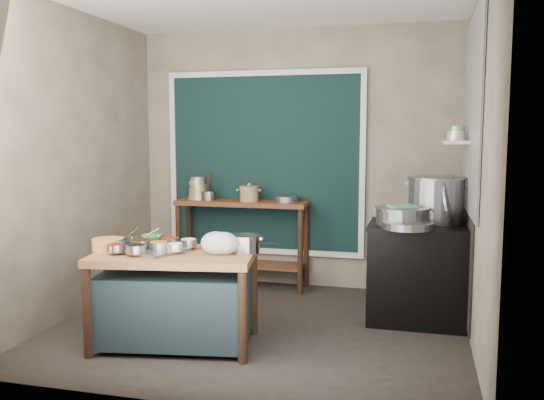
% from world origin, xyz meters
% --- Properties ---
extents(floor, '(3.50, 3.00, 0.02)m').
position_xyz_m(floor, '(0.00, 0.00, -0.01)').
color(floor, '#29241F').
rests_on(floor, ground).
extents(back_wall, '(3.50, 0.02, 2.80)m').
position_xyz_m(back_wall, '(0.00, 1.51, 1.40)').
color(back_wall, gray).
rests_on(back_wall, floor).
extents(left_wall, '(0.02, 3.00, 2.80)m').
position_xyz_m(left_wall, '(-1.76, 0.00, 1.40)').
color(left_wall, gray).
rests_on(left_wall, floor).
extents(right_wall, '(0.02, 3.00, 2.80)m').
position_xyz_m(right_wall, '(1.76, 0.00, 1.40)').
color(right_wall, gray).
rests_on(right_wall, floor).
extents(curtain_panel, '(2.10, 0.02, 1.90)m').
position_xyz_m(curtain_panel, '(-0.35, 1.47, 1.35)').
color(curtain_panel, black).
rests_on(curtain_panel, back_wall).
extents(curtain_frame, '(2.22, 0.03, 2.02)m').
position_xyz_m(curtain_frame, '(-0.35, 1.46, 1.35)').
color(curtain_frame, beige).
rests_on(curtain_frame, back_wall).
extents(tile_panel, '(0.02, 1.70, 1.70)m').
position_xyz_m(tile_panel, '(1.74, 0.55, 1.85)').
color(tile_panel, '#B2B2AA').
rests_on(tile_panel, right_wall).
extents(soot_patch, '(0.01, 1.30, 1.30)m').
position_xyz_m(soot_patch, '(1.74, 0.65, 0.70)').
color(soot_patch, black).
rests_on(soot_patch, right_wall).
extents(wall_shelf, '(0.22, 0.70, 0.03)m').
position_xyz_m(wall_shelf, '(1.63, 0.85, 1.60)').
color(wall_shelf, beige).
rests_on(wall_shelf, right_wall).
extents(prep_table, '(1.35, 0.91, 0.75)m').
position_xyz_m(prep_table, '(-0.53, -0.57, 0.38)').
color(prep_table, '#9B6638').
rests_on(prep_table, floor).
extents(back_counter, '(1.45, 0.40, 0.95)m').
position_xyz_m(back_counter, '(-0.55, 1.28, 0.47)').
color(back_counter, brown).
rests_on(back_counter, floor).
extents(stove_block, '(0.90, 0.68, 0.85)m').
position_xyz_m(stove_block, '(1.35, 0.55, 0.42)').
color(stove_block, black).
rests_on(stove_block, floor).
extents(stove_top, '(0.92, 0.69, 0.03)m').
position_xyz_m(stove_top, '(1.35, 0.55, 0.86)').
color(stove_top, black).
rests_on(stove_top, stove_block).
extents(condiment_tray, '(0.66, 0.57, 0.02)m').
position_xyz_m(condiment_tray, '(-0.75, -0.56, 0.76)').
color(condiment_tray, gray).
rests_on(condiment_tray, prep_table).
extents(condiment_bowls, '(0.68, 0.52, 0.08)m').
position_xyz_m(condiment_bowls, '(-0.77, -0.55, 0.81)').
color(condiment_bowls, gray).
rests_on(condiment_bowls, condiment_tray).
extents(yellow_basin, '(0.27, 0.27, 0.10)m').
position_xyz_m(yellow_basin, '(-1.07, -0.62, 0.80)').
color(yellow_basin, gold).
rests_on(yellow_basin, prep_table).
extents(saucepan, '(0.26, 0.26, 0.14)m').
position_xyz_m(saucepan, '(0.01, -0.42, 0.82)').
color(saucepan, gray).
rests_on(saucepan, prep_table).
extents(plastic_bag_a, '(0.24, 0.21, 0.18)m').
position_xyz_m(plastic_bag_a, '(-0.18, -0.55, 0.84)').
color(plastic_bag_a, white).
rests_on(plastic_bag_a, prep_table).
extents(plastic_bag_b, '(0.23, 0.20, 0.17)m').
position_xyz_m(plastic_bag_b, '(-0.13, -0.54, 0.84)').
color(plastic_bag_b, white).
rests_on(plastic_bag_b, prep_table).
extents(bowl_stack, '(0.22, 0.22, 0.25)m').
position_xyz_m(bowl_stack, '(-1.06, 1.29, 1.06)').
color(bowl_stack, tan).
rests_on(bowl_stack, back_counter).
extents(utensil_cup, '(0.18, 0.18, 0.10)m').
position_xyz_m(utensil_cup, '(-0.92, 1.24, 1.00)').
color(utensil_cup, gray).
rests_on(utensil_cup, back_counter).
extents(ceramic_crock, '(0.24, 0.24, 0.15)m').
position_xyz_m(ceramic_crock, '(-0.46, 1.25, 1.02)').
color(ceramic_crock, '#90754E').
rests_on(ceramic_crock, back_counter).
extents(wide_bowl, '(0.33, 0.33, 0.07)m').
position_xyz_m(wide_bowl, '(-0.05, 1.28, 0.98)').
color(wide_bowl, gray).
rests_on(wide_bowl, back_counter).
extents(stock_pot, '(0.58, 0.58, 0.41)m').
position_xyz_m(stock_pot, '(1.47, 0.68, 1.09)').
color(stock_pot, gray).
rests_on(stock_pot, stove_top).
extents(pot_lid, '(0.21, 0.43, 0.41)m').
position_xyz_m(pot_lid, '(1.58, 0.54, 1.08)').
color(pot_lid, gray).
rests_on(pot_lid, stove_top).
extents(steamer, '(0.59, 0.59, 0.16)m').
position_xyz_m(steamer, '(1.18, 0.44, 0.96)').
color(steamer, gray).
rests_on(steamer, stove_top).
extents(green_cloth, '(0.29, 0.26, 0.02)m').
position_xyz_m(green_cloth, '(1.18, 0.44, 1.05)').
color(green_cloth, '#4E8B71').
rests_on(green_cloth, steamer).
extents(shallow_pan, '(0.56, 0.56, 0.06)m').
position_xyz_m(shallow_pan, '(1.23, 0.26, 0.91)').
color(shallow_pan, gray).
rests_on(shallow_pan, stove_top).
extents(shelf_bowl_stack, '(0.16, 0.16, 0.13)m').
position_xyz_m(shelf_bowl_stack, '(1.63, 0.81, 1.68)').
color(shelf_bowl_stack, silver).
rests_on(shelf_bowl_stack, wall_shelf).
extents(shelf_bowl_green, '(0.18, 0.18, 0.05)m').
position_xyz_m(shelf_bowl_green, '(1.63, 1.01, 1.64)').
color(shelf_bowl_green, gray).
rests_on(shelf_bowl_green, wall_shelf).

